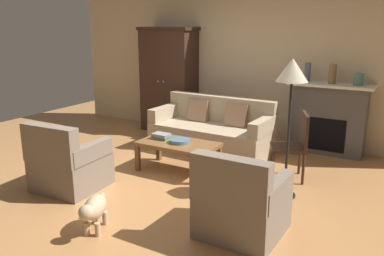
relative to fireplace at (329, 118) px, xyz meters
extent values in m
plane|color=#B27A47|center=(-1.55, -2.30, -0.57)|extent=(9.60, 9.60, 0.00)
cube|color=beige|center=(-1.55, 0.25, 0.83)|extent=(7.20, 0.10, 2.80)
cube|color=#4C4947|center=(0.00, 0.00, -0.03)|extent=(1.10, 0.36, 1.08)
cube|color=black|center=(0.00, -0.18, -0.23)|extent=(0.60, 0.01, 0.52)
cube|color=white|center=(0.00, -0.02, 0.53)|extent=(1.26, 0.48, 0.04)
cube|color=#382319|center=(-2.95, -0.08, 0.38)|extent=(1.00, 0.52, 1.89)
cube|color=#2F1E15|center=(-2.95, -0.08, 1.35)|extent=(1.06, 0.55, 0.06)
sphere|color=#ADAFB5|center=(-3.01, -0.35, 0.42)|extent=(0.04, 0.04, 0.04)
sphere|color=#ADAFB5|center=(-2.89, -0.35, 0.42)|extent=(0.04, 0.04, 0.04)
cube|color=tan|center=(-1.63, -0.90, -0.35)|extent=(1.92, 0.90, 0.44)
cube|color=tan|center=(-1.62, -0.56, 0.08)|extent=(1.90, 0.24, 0.42)
cube|color=tan|center=(-2.51, -0.87, -0.02)|extent=(0.18, 0.80, 0.22)
cube|color=tan|center=(-0.75, -0.93, -0.02)|extent=(0.18, 0.80, 0.22)
cube|color=#9E755B|center=(-1.97, -0.69, 0.04)|extent=(0.37, 0.20, 0.37)
cube|color=#9E755B|center=(-1.27, -0.71, 0.04)|extent=(0.37, 0.20, 0.37)
cube|color=brown|center=(-1.62, -1.89, -0.17)|extent=(1.10, 0.60, 0.05)
cube|color=brown|center=(-2.13, -2.15, -0.38)|extent=(0.06, 0.06, 0.37)
cube|color=brown|center=(-1.11, -2.15, -0.38)|extent=(0.06, 0.06, 0.37)
cube|color=brown|center=(-2.13, -1.63, -0.38)|extent=(0.06, 0.06, 0.37)
cube|color=brown|center=(-1.11, -1.63, -0.38)|extent=(0.06, 0.06, 0.37)
cylinder|color=slate|center=(-1.60, -1.89, -0.12)|extent=(0.29, 0.29, 0.05)
cube|color=#427A4C|center=(-1.93, -1.86, -0.13)|extent=(0.25, 0.18, 0.04)
cube|color=gray|center=(-1.93, -1.86, -0.09)|extent=(0.24, 0.18, 0.04)
cylinder|color=#565B66|center=(-0.38, -0.02, 0.70)|extent=(0.10, 0.10, 0.30)
cylinder|color=olive|center=(0.00, -0.02, 0.70)|extent=(0.12, 0.12, 0.30)
cylinder|color=slate|center=(0.38, -0.02, 0.64)|extent=(0.15, 0.15, 0.18)
cube|color=#756656|center=(-2.49, -3.05, -0.36)|extent=(0.80, 0.80, 0.42)
cube|color=#756656|center=(-2.47, -3.36, 0.08)|extent=(0.77, 0.20, 0.46)
cube|color=#756656|center=(-2.16, -3.03, -0.05)|extent=(0.16, 0.71, 0.20)
cube|color=#756656|center=(-2.81, -3.07, -0.05)|extent=(0.16, 0.71, 0.20)
cube|color=#756656|center=(-0.17, -3.02, -0.36)|extent=(0.77, 0.77, 0.42)
cube|color=#756656|center=(-0.18, -3.33, 0.08)|extent=(0.76, 0.17, 0.46)
cube|color=#756656|center=(0.16, -3.02, -0.05)|extent=(0.13, 0.70, 0.20)
cube|color=#756656|center=(-0.50, -3.02, -0.05)|extent=(0.13, 0.70, 0.20)
cube|color=#382319|center=(-0.23, -1.40, -0.14)|extent=(0.57, 0.57, 0.04)
cylinder|color=#382319|center=(-0.47, -1.30, -0.36)|extent=(0.04, 0.04, 0.41)
cylinder|color=#382319|center=(-0.33, -1.65, -0.36)|extent=(0.04, 0.04, 0.41)
cylinder|color=#382319|center=(-0.12, -1.15, -0.36)|extent=(0.04, 0.04, 0.41)
cylinder|color=#382319|center=(0.02, -1.50, -0.36)|extent=(0.04, 0.04, 0.41)
cube|color=#382319|center=(-0.04, -1.32, 0.11)|extent=(0.20, 0.42, 0.45)
cylinder|color=black|center=(-0.07, -1.96, -0.56)|extent=(0.26, 0.26, 0.02)
cylinder|color=black|center=(-0.07, -1.96, 0.14)|extent=(0.03, 0.03, 1.41)
cone|color=beige|center=(-0.07, -1.96, 0.95)|extent=(0.36, 0.36, 0.26)
ellipsoid|color=tan|center=(-1.47, -3.71, -0.32)|extent=(0.35, 0.45, 0.22)
sphere|color=tan|center=(-1.37, -3.93, -0.26)|extent=(0.15, 0.15, 0.15)
cylinder|color=tan|center=(-1.37, -3.80, -0.50)|extent=(0.06, 0.06, 0.14)
cylinder|color=tan|center=(-1.47, -3.85, -0.50)|extent=(0.06, 0.06, 0.14)
cylinder|color=tan|center=(-1.47, -3.58, -0.50)|extent=(0.06, 0.06, 0.14)
cylinder|color=tan|center=(-1.57, -3.63, -0.50)|extent=(0.06, 0.06, 0.14)
sphere|color=tan|center=(-1.56, -3.51, -0.30)|extent=(0.06, 0.06, 0.06)
camera|label=1|loc=(1.19, -6.40, 1.46)|focal=37.46mm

